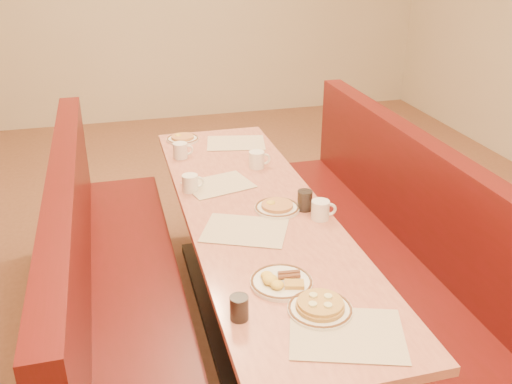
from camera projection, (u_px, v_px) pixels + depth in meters
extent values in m
plane|color=#9E6647|center=(256.00, 330.00, 3.16)|extent=(8.00, 8.00, 0.00)
cube|color=black|center=(256.00, 326.00, 3.15)|extent=(0.55, 1.88, 0.06)
cube|color=black|center=(256.00, 276.00, 3.01)|extent=(0.15, 1.75, 0.71)
cube|color=#DC8166|center=(256.00, 213.00, 2.85)|extent=(0.70, 2.50, 0.04)
cube|color=#4C3326|center=(130.00, 336.00, 2.96)|extent=(0.55, 2.50, 0.20)
cube|color=#530E0E|center=(125.00, 293.00, 2.85)|extent=(0.55, 2.50, 0.16)
cube|color=#530E0E|center=(70.00, 232.00, 2.63)|extent=(0.12, 2.50, 0.60)
cube|color=#4C3326|center=(369.00, 297.00, 3.27)|extent=(0.55, 2.50, 0.20)
cube|color=#530E0E|center=(373.00, 257.00, 3.16)|extent=(0.55, 2.50, 0.16)
cube|color=#530E0E|center=(416.00, 190.00, 3.05)|extent=(0.12, 2.50, 0.60)
cube|color=beige|center=(245.00, 230.00, 2.64)|extent=(0.46, 0.42, 0.00)
cube|color=beige|center=(347.00, 334.00, 1.97)|extent=(0.47, 0.41, 0.00)
cube|color=beige|center=(219.00, 185.00, 3.11)|extent=(0.40, 0.34, 0.00)
cube|color=beige|center=(236.00, 143.00, 3.71)|extent=(0.42, 0.35, 0.00)
cylinder|color=white|center=(320.00, 310.00, 2.09)|extent=(0.24, 0.24, 0.02)
torus|color=brown|center=(320.00, 308.00, 2.09)|extent=(0.24, 0.24, 0.01)
cylinder|color=gold|center=(320.00, 306.00, 2.08)|extent=(0.18, 0.18, 0.02)
cylinder|color=gold|center=(320.00, 303.00, 2.08)|extent=(0.17, 0.17, 0.01)
cylinder|color=#F0E79D|center=(328.00, 296.00, 2.09)|extent=(0.03, 0.03, 0.01)
cylinder|color=#F0E79D|center=(313.00, 295.00, 2.10)|extent=(0.03, 0.03, 0.01)
cylinder|color=#F0E79D|center=(313.00, 304.00, 2.05)|extent=(0.03, 0.03, 0.01)
cylinder|color=#F0E79D|center=(328.00, 305.00, 2.04)|extent=(0.03, 0.03, 0.01)
cylinder|color=white|center=(281.00, 283.00, 2.25)|extent=(0.25, 0.25, 0.02)
torus|color=brown|center=(281.00, 281.00, 2.24)|extent=(0.25, 0.25, 0.01)
ellipsoid|color=yellow|center=(270.00, 280.00, 2.22)|extent=(0.06, 0.06, 0.03)
ellipsoid|color=yellow|center=(277.00, 285.00, 2.19)|extent=(0.05, 0.05, 0.03)
ellipsoid|color=yellow|center=(267.00, 275.00, 2.25)|extent=(0.05, 0.05, 0.03)
cylinder|color=brown|center=(289.00, 276.00, 2.25)|extent=(0.09, 0.03, 0.02)
cylinder|color=brown|center=(289.00, 273.00, 2.28)|extent=(0.09, 0.03, 0.02)
cube|color=gold|center=(294.00, 284.00, 2.21)|extent=(0.09, 0.07, 0.02)
cylinder|color=white|center=(277.00, 208.00, 2.84)|extent=(0.22, 0.22, 0.02)
torus|color=brown|center=(277.00, 207.00, 2.83)|extent=(0.22, 0.22, 0.01)
cylinder|color=#C87946|center=(277.00, 205.00, 2.83)|extent=(0.16, 0.16, 0.02)
ellipsoid|color=yellow|center=(271.00, 203.00, 2.83)|extent=(0.05, 0.05, 0.02)
cylinder|color=white|center=(183.00, 139.00, 3.75)|extent=(0.21, 0.21, 0.02)
torus|color=brown|center=(183.00, 138.00, 3.75)|extent=(0.21, 0.21, 0.01)
cylinder|color=#C87946|center=(183.00, 137.00, 3.75)|extent=(0.15, 0.15, 0.02)
ellipsoid|color=yellow|center=(178.00, 135.00, 3.75)|extent=(0.04, 0.04, 0.02)
cylinder|color=white|center=(320.00, 210.00, 2.74)|extent=(0.09, 0.09, 0.09)
torus|color=white|center=(330.00, 209.00, 2.74)|extent=(0.07, 0.02, 0.07)
cylinder|color=black|center=(321.00, 202.00, 2.72)|extent=(0.08, 0.08, 0.01)
cylinder|color=white|center=(190.00, 183.00, 3.02)|extent=(0.08, 0.08, 0.09)
torus|color=white|center=(199.00, 182.00, 3.04)|extent=(0.06, 0.02, 0.06)
cylinder|color=black|center=(190.00, 176.00, 3.01)|extent=(0.07, 0.07, 0.01)
cylinder|color=white|center=(257.00, 160.00, 3.32)|extent=(0.09, 0.09, 0.10)
torus|color=white|center=(265.00, 159.00, 3.33)|extent=(0.07, 0.02, 0.07)
cylinder|color=black|center=(257.00, 153.00, 3.30)|extent=(0.08, 0.08, 0.01)
cylinder|color=white|center=(180.00, 151.00, 3.46)|extent=(0.09, 0.09, 0.09)
torus|color=white|center=(188.00, 150.00, 3.47)|extent=(0.07, 0.02, 0.07)
cylinder|color=black|center=(180.00, 144.00, 3.44)|extent=(0.08, 0.08, 0.01)
cylinder|color=black|center=(239.00, 308.00, 2.03)|extent=(0.06, 0.06, 0.09)
cylinder|color=silver|center=(239.00, 308.00, 2.03)|extent=(0.07, 0.07, 0.09)
cylinder|color=black|center=(305.00, 201.00, 2.82)|extent=(0.07, 0.07, 0.10)
cylinder|color=silver|center=(305.00, 200.00, 2.82)|extent=(0.07, 0.07, 0.10)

